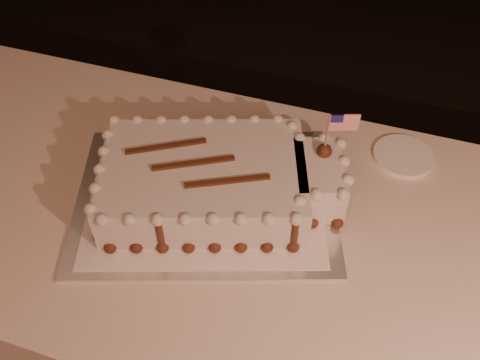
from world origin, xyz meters
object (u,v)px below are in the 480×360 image
(banquet_table, at_px, (307,326))
(side_plate, at_px, (403,156))
(cake_board, at_px, (206,198))
(sheet_cake, at_px, (218,181))

(banquet_table, bearing_deg, side_plate, 66.82)
(cake_board, bearing_deg, sheet_cake, 0.17)
(banquet_table, distance_m, side_plate, 0.50)
(cake_board, xyz_separation_m, sheet_cake, (0.03, 0.01, 0.06))
(banquet_table, bearing_deg, cake_board, 174.50)
(banquet_table, relative_size, sheet_cake, 4.30)
(banquet_table, bearing_deg, sheet_cake, 171.62)
(sheet_cake, relative_size, side_plate, 3.94)
(banquet_table, xyz_separation_m, sheet_cake, (-0.24, 0.04, 0.44))
(banquet_table, distance_m, sheet_cake, 0.50)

